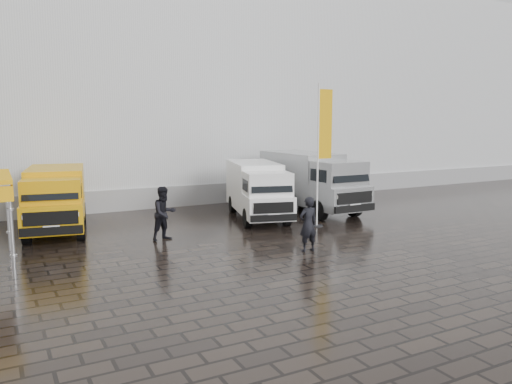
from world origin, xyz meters
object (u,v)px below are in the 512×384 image
Objects in this scene: wheelie_bin at (309,188)px; person_front at (308,224)px; van_yellow at (56,201)px; person_tent at (164,213)px; van_silver at (311,183)px; flagpole at (322,147)px; van_white at (258,191)px.

wheelie_bin is 0.61× the size of person_front.
person_tent is at bearing -34.73° from van_yellow.
van_silver reaches higher than wheelie_bin.
van_silver reaches higher than van_yellow.
wheelie_bin is at bearing 59.47° from flagpole.
van_yellow is at bearing 118.01° from person_tent.
van_white is 3.50m from flagpole.
flagpole reaches higher than person_tent.
wheelie_bin is at bearing 56.82° from van_silver.
person_tent is at bearing -163.45° from van_silver.
van_white is 0.88× the size of van_silver.
person_tent is at bearing -142.06° from van_white.
van_white is 3.02m from van_silver.
flagpole is at bearing -22.80° from person_tent.
van_white is 5.08× the size of wheelie_bin.
van_yellow is at bearing 158.76° from flagpole.
person_front is at bearing -119.37° from wheelie_bin.
person_front is at bearing -35.41° from van_yellow.
van_silver reaches higher than person_front.
flagpole is (9.34, -3.63, 1.95)m from van_yellow.
van_yellow reaches higher than wheelie_bin.
wheelie_bin is at bearing -125.09° from person_front.
van_silver is 1.11× the size of flagpole.
person_front reaches higher than wheelie_bin.
van_yellow is 0.83× the size of van_silver.
van_yellow is 4.42m from person_tent.
van_yellow is 4.80× the size of wheelie_bin.
van_white is at bearing 121.01° from flagpole.
person_front is 5.04m from person_tent.
flagpole is 4.62m from person_front.
wheelie_bin is (13.11, 2.77, -0.65)m from van_yellow.
flagpole reaches higher than van_yellow.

